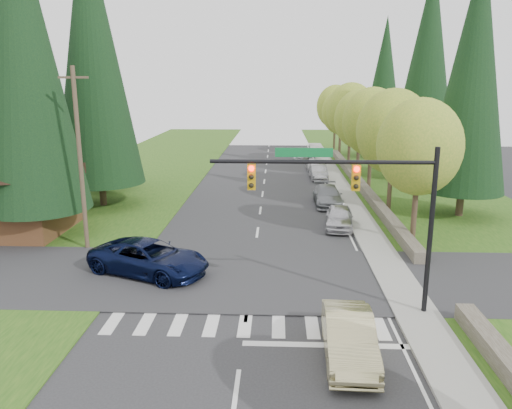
# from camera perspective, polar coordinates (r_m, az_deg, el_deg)

# --- Properties ---
(ground) EXTENTS (120.00, 120.00, 0.00)m
(ground) POSITION_cam_1_polar(r_m,az_deg,el_deg) (17.11, -1.99, -18.54)
(ground) COLOR #28282B
(ground) RESTS_ON ground
(grass_east) EXTENTS (14.00, 110.00, 0.06)m
(grass_east) POSITION_cam_1_polar(r_m,az_deg,el_deg) (37.51, 20.72, -1.18)
(grass_east) COLOR #224C14
(grass_east) RESTS_ON ground
(grass_west) EXTENTS (14.00, 110.00, 0.06)m
(grass_west) POSITION_cam_1_polar(r_m,az_deg,el_deg) (38.31, -19.38, -0.77)
(grass_west) COLOR #224C14
(grass_west) RESTS_ON ground
(cross_street) EXTENTS (120.00, 8.00, 0.10)m
(cross_street) POSITION_cam_1_polar(r_m,az_deg,el_deg) (24.23, -0.54, -8.39)
(cross_street) COLOR #28282B
(cross_street) RESTS_ON ground
(sidewalk_east) EXTENTS (1.80, 80.00, 0.13)m
(sidewalk_east) POSITION_cam_1_polar(r_m,az_deg,el_deg) (37.96, 11.02, -0.31)
(sidewalk_east) COLOR gray
(sidewalk_east) RESTS_ON ground
(curb_east) EXTENTS (0.20, 80.00, 0.13)m
(curb_east) POSITION_cam_1_polar(r_m,az_deg,el_deg) (37.84, 9.75, -0.30)
(curb_east) COLOR gray
(curb_east) RESTS_ON ground
(stone_wall_north) EXTENTS (0.70, 40.00, 0.70)m
(stone_wall_north) POSITION_cam_1_polar(r_m,az_deg,el_deg) (45.88, 11.70, 2.45)
(stone_wall_north) COLOR #4C4438
(stone_wall_north) RESTS_ON ground
(traffic_signal) EXTENTS (8.70, 0.37, 6.80)m
(traffic_signal) POSITION_cam_1_polar(r_m,az_deg,el_deg) (19.62, 11.74, 1.25)
(traffic_signal) COLOR black
(traffic_signal) RESTS_ON ground
(brown_building) EXTENTS (8.40, 8.40, 5.40)m
(brown_building) POSITION_cam_1_polar(r_m,az_deg,el_deg) (34.09, -25.97, 2.24)
(brown_building) COLOR #4C2D19
(brown_building) RESTS_ON ground
(utility_pole) EXTENTS (1.60, 0.24, 10.00)m
(utility_pole) POSITION_cam_1_polar(r_m,az_deg,el_deg) (28.76, -19.47, 5.00)
(utility_pole) COLOR #473828
(utility_pole) RESTS_ON ground
(decid_tree_0) EXTENTS (4.80, 4.80, 8.37)m
(decid_tree_0) POSITION_cam_1_polar(r_m,az_deg,el_deg) (29.73, 18.17, 6.26)
(decid_tree_0) COLOR #38281C
(decid_tree_0) RESTS_ON ground
(decid_tree_1) EXTENTS (5.20, 5.20, 8.80)m
(decid_tree_1) POSITION_cam_1_polar(r_m,az_deg,el_deg) (36.48, 15.43, 8.04)
(decid_tree_1) COLOR #38281C
(decid_tree_1) RESTS_ON ground
(decid_tree_2) EXTENTS (5.00, 5.00, 8.82)m
(decid_tree_2) POSITION_cam_1_polar(r_m,az_deg,el_deg) (43.26, 13.14, 9.17)
(decid_tree_2) COLOR #38281C
(decid_tree_2) RESTS_ON ground
(decid_tree_3) EXTENTS (5.00, 5.00, 8.55)m
(decid_tree_3) POSITION_cam_1_polar(r_m,az_deg,el_deg) (50.18, 11.78, 9.53)
(decid_tree_3) COLOR #38281C
(decid_tree_3) RESTS_ON ground
(decid_tree_4) EXTENTS (5.40, 5.40, 9.18)m
(decid_tree_4) POSITION_cam_1_polar(r_m,az_deg,el_deg) (57.07, 10.78, 10.46)
(decid_tree_4) COLOR #38281C
(decid_tree_4) RESTS_ON ground
(decid_tree_5) EXTENTS (4.80, 4.80, 8.30)m
(decid_tree_5) POSITION_cam_1_polar(r_m,az_deg,el_deg) (64.00, 9.68, 10.37)
(decid_tree_5) COLOR #38281C
(decid_tree_5) RESTS_ON ground
(decid_tree_6) EXTENTS (5.20, 5.20, 8.86)m
(decid_tree_6) POSITION_cam_1_polar(r_m,az_deg,el_deg) (70.94, 9.07, 10.98)
(decid_tree_6) COLOR #38281C
(decid_tree_6) RESTS_ON ground
(conifer_w_a) EXTENTS (6.12, 6.12, 19.80)m
(conifer_w_a) POSITION_cam_1_polar(r_m,az_deg,el_deg) (31.79, -25.04, 15.52)
(conifer_w_a) COLOR #38281C
(conifer_w_a) RESTS_ON ground
(conifer_w_b) EXTENTS (5.44, 5.44, 17.80)m
(conifer_w_b) POSITION_cam_1_polar(r_m,az_deg,el_deg) (36.68, -26.27, 13.43)
(conifer_w_b) COLOR #38281C
(conifer_w_b) RESTS_ON ground
(conifer_w_c) EXTENTS (6.46, 6.46, 20.80)m
(conifer_w_c) POSITION_cam_1_polar(r_m,az_deg,el_deg) (38.78, -18.21, 16.31)
(conifer_w_c) COLOR #38281C
(conifer_w_c) RESTS_ON ground
(conifer_w_e) EXTENTS (5.78, 5.78, 18.80)m
(conifer_w_e) POSITION_cam_1_polar(r_m,az_deg,el_deg) (45.05, -17.86, 14.61)
(conifer_w_e) COLOR #38281C
(conifer_w_e) RESTS_ON ground
(conifer_e_a) EXTENTS (5.44, 5.44, 17.80)m
(conifer_e_a) POSITION_cam_1_polar(r_m,az_deg,el_deg) (36.73, 23.56, 13.69)
(conifer_e_a) COLOR #38281C
(conifer_e_a) RESTS_ON ground
(conifer_e_b) EXTENTS (6.12, 6.12, 19.80)m
(conifer_e_b) POSITION_cam_1_polar(r_m,az_deg,el_deg) (50.37, 19.01, 14.95)
(conifer_e_b) COLOR #38281C
(conifer_e_b) RESTS_ON ground
(conifer_e_c) EXTENTS (5.10, 5.10, 16.80)m
(conifer_e_c) POSITION_cam_1_polar(r_m,az_deg,el_deg) (63.71, 14.43, 13.50)
(conifer_e_c) COLOR #38281C
(conifer_e_c) RESTS_ON ground
(sedan_champagne) EXTENTS (1.76, 4.70, 1.53)m
(sedan_champagne) POSITION_cam_1_polar(r_m,az_deg,el_deg) (17.73, 10.60, -14.68)
(sedan_champagne) COLOR #CCC188
(sedan_champagne) RESTS_ON ground
(suv_navy) EXTENTS (6.61, 4.91, 1.67)m
(suv_navy) POSITION_cam_1_polar(r_m,az_deg,el_deg) (24.97, -12.11, -5.97)
(suv_navy) COLOR black
(suv_navy) RESTS_ON ground
(parked_car_a) EXTENTS (2.19, 4.41, 1.44)m
(parked_car_a) POSITION_cam_1_polar(r_m,az_deg,el_deg) (32.45, 9.50, -1.45)
(parked_car_a) COLOR silver
(parked_car_a) RESTS_ON ground
(parked_car_b) EXTENTS (2.09, 5.01, 1.45)m
(parked_car_b) POSITION_cam_1_polar(r_m,az_deg,el_deg) (38.46, 8.20, 1.00)
(parked_car_b) COLOR slate
(parked_car_b) RESTS_ON ground
(parked_car_c) EXTENTS (1.61, 4.31, 1.41)m
(parked_car_c) POSITION_cam_1_polar(r_m,az_deg,el_deg) (48.71, 7.15, 3.71)
(parked_car_c) COLOR #9D9DA1
(parked_car_c) RESTS_ON ground
(parked_car_d) EXTENTS (1.58, 3.78, 1.28)m
(parked_car_d) POSITION_cam_1_polar(r_m,az_deg,el_deg) (53.47, 6.65, 4.55)
(parked_car_d) COLOR silver
(parked_car_d) RESTS_ON ground
(parked_car_e) EXTENTS (2.33, 4.60, 1.28)m
(parked_car_e) POSITION_cam_1_polar(r_m,az_deg,el_deg) (60.60, 5.28, 5.67)
(parked_car_e) COLOR #A8A9AD
(parked_car_e) RESTS_ON ground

